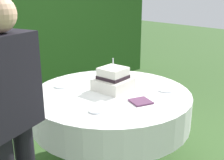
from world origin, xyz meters
name	(u,v)px	position (x,y,z in m)	size (l,w,h in m)	color
cake_table	(111,106)	(0.00, 0.00, 0.63)	(1.39, 1.39, 0.76)	#4C4C51
wedding_cake	(113,80)	(0.06, 0.04, 0.86)	(0.33, 0.33, 0.29)	white
serving_plate_near	(96,111)	(-0.35, -0.24, 0.77)	(0.10, 0.10, 0.01)	white
serving_plate_far	(166,90)	(0.39, -0.29, 0.77)	(0.14, 0.14, 0.01)	white
serving_plate_left	(62,86)	(-0.26, 0.40, 0.77)	(0.14, 0.14, 0.01)	white
napkin_stack	(141,101)	(0.02, -0.33, 0.77)	(0.15, 0.15, 0.01)	#603856
standing_person	(10,116)	(-0.98, -0.26, 0.93)	(0.41, 0.32, 1.60)	black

